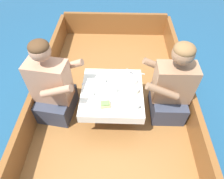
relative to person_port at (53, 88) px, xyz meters
name	(u,v)px	position (x,y,z in m)	size (l,w,h in m)	color
ground_plane	(112,118)	(0.63, 0.10, -0.69)	(60.00, 60.00, 0.00)	navy
boat_deck	(112,112)	(0.63, 0.10, -0.54)	(1.81, 3.24, 0.30)	brown
gunwale_port	(38,95)	(-0.25, 0.10, -0.23)	(0.06, 3.24, 0.32)	brown
gunwale_starboard	(187,98)	(1.50, 0.10, -0.23)	(0.06, 3.24, 0.32)	brown
bow_coaming	(115,24)	(0.63, 1.69, -0.21)	(1.69, 0.06, 0.37)	brown
cockpit_table	(112,93)	(0.63, 0.01, -0.07)	(0.66, 0.68, 0.37)	#B2B2B7
person_port	(53,88)	(0.00, 0.00, 0.00)	(0.56, 0.50, 0.98)	#333847
person_starboard	(171,89)	(1.26, 0.04, -0.01)	(0.52, 0.44, 0.95)	#333847
plate_sandwich	(105,106)	(0.57, -0.20, -0.02)	(0.18, 0.18, 0.01)	white
plate_bread	(116,77)	(0.67, 0.22, -0.02)	(0.18, 0.18, 0.01)	white
sandwich	(105,104)	(0.57, -0.20, 0.01)	(0.11, 0.09, 0.05)	tan
bowl_port_near	(131,80)	(0.84, 0.15, 0.00)	(0.13, 0.13, 0.04)	white
bowl_starboard_near	(100,80)	(0.49, 0.14, 0.00)	(0.13, 0.13, 0.04)	white
coffee_cup_port	(136,106)	(0.87, -0.21, 0.01)	(0.10, 0.07, 0.06)	white
coffee_cup_starboard	(91,93)	(0.41, -0.05, 0.00)	(0.10, 0.08, 0.05)	white
coffee_cup_center	(114,89)	(0.64, 0.00, 0.00)	(0.11, 0.08, 0.06)	white
tin_can	(136,90)	(0.88, 0.00, 0.00)	(0.07, 0.07, 0.05)	silver
utensil_knife_port	(131,73)	(0.84, 0.29, -0.02)	(0.11, 0.14, 0.00)	silver
utensil_fork_port	(136,73)	(0.89, 0.28, -0.02)	(0.17, 0.03, 0.00)	silver
utensil_spoon_port	(92,82)	(0.40, 0.13, -0.02)	(0.17, 0.06, 0.01)	silver
utensil_spoon_starboard	(132,76)	(0.84, 0.24, -0.02)	(0.17, 0.05, 0.01)	silver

